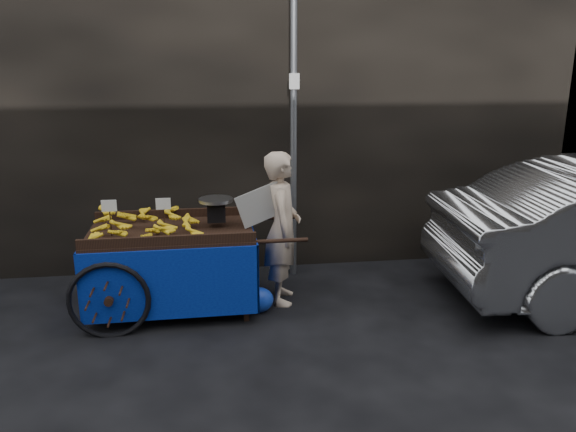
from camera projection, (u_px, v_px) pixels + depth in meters
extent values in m
plane|color=black|center=(282.00, 320.00, 5.91)|extent=(80.00, 80.00, 0.00)
cube|color=black|center=(185.00, 70.00, 7.59)|extent=(11.00, 2.00, 5.00)
cylinder|color=slate|center=(294.00, 116.00, 6.65)|extent=(0.08, 0.08, 4.00)
cube|color=white|center=(294.00, 81.00, 6.49)|extent=(0.12, 0.02, 0.18)
cube|color=black|center=(171.00, 233.00, 5.97)|extent=(1.74, 1.10, 0.06)
cube|color=black|center=(173.00, 214.00, 6.43)|extent=(1.72, 0.07, 0.11)
cube|color=black|center=(168.00, 241.00, 5.46)|extent=(1.72, 0.07, 0.11)
cube|color=black|center=(246.00, 282.00, 5.78)|extent=(0.05, 0.05, 0.86)
cube|color=black|center=(240.00, 254.00, 6.60)|extent=(0.05, 0.05, 0.86)
cylinder|color=black|center=(282.00, 241.00, 5.72)|extent=(0.54, 0.05, 0.04)
cylinder|color=black|center=(272.00, 218.00, 6.54)|extent=(0.54, 0.05, 0.04)
torus|color=black|center=(109.00, 301.00, 5.46)|extent=(0.81, 0.07, 0.81)
torus|color=black|center=(124.00, 260.00, 6.57)|extent=(0.81, 0.07, 0.81)
cylinder|color=black|center=(117.00, 279.00, 6.01)|extent=(0.07, 1.21, 0.05)
cube|color=navy|center=(170.00, 285.00, 5.54)|extent=(1.77, 0.05, 0.73)
cube|color=navy|center=(175.00, 249.00, 6.59)|extent=(1.77, 0.05, 0.73)
cube|color=navy|center=(89.00, 270.00, 5.94)|extent=(0.04, 1.12, 0.73)
cube|color=navy|center=(253.00, 261.00, 6.19)|extent=(0.04, 1.12, 0.73)
cube|color=black|center=(216.00, 213.00, 6.04)|extent=(0.20, 0.15, 0.17)
cylinder|color=silver|center=(216.00, 200.00, 6.00)|extent=(0.37, 0.37, 0.03)
cube|color=white|center=(109.00, 206.00, 5.67)|extent=(0.15, 0.01, 0.12)
cube|color=white|center=(163.00, 204.00, 5.75)|extent=(0.15, 0.01, 0.12)
imported|color=beige|center=(282.00, 228.00, 6.17)|extent=(0.47, 0.66, 1.71)
cube|color=#B3B2AC|center=(261.00, 205.00, 5.99)|extent=(0.58, 0.14, 0.50)
ellipsoid|color=#193DBB|center=(259.00, 300.00, 6.06)|extent=(0.31, 0.25, 0.28)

